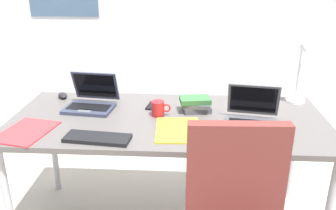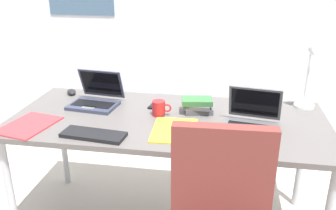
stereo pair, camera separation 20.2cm
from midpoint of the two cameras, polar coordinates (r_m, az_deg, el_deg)
wall_back at (r=2.99m, az=5.61°, el=16.31°), size 6.00×0.13×2.60m
desk at (r=2.08m, az=2.79°, el=-3.57°), size 1.80×0.80×0.74m
desk_lamp at (r=2.31m, az=23.94°, el=3.93°), size 0.12×0.18×0.40m
laptop_back_left at (r=2.25m, az=-8.93°, el=0.98°), size 0.31×0.30×0.21m
laptop_front_left at (r=1.98m, az=16.09°, el=-2.49°), size 0.32×0.29×0.21m
external_keyboard at (r=1.85m, az=-8.72°, el=-4.76°), size 0.34×0.15×0.02m
computer_mouse at (r=2.49m, az=-12.88°, el=2.01°), size 0.10×0.11×0.03m
cell_phone at (r=2.23m, az=0.71°, el=-0.05°), size 0.08×0.14×0.01m
pill_bottle at (r=1.76m, az=12.14°, el=-5.33°), size 0.04×0.04×0.08m
book_stack at (r=2.13m, az=7.47°, el=-0.13°), size 0.20×0.15×0.09m
paper_folder_back_left at (r=1.90m, az=4.08°, el=-4.09°), size 0.24×0.32×0.01m
paper_folder_mid_desk at (r=2.06m, az=-18.67°, el=-3.11°), size 0.29×0.35×0.01m
coffee_mug at (r=2.07m, az=1.35°, el=-0.56°), size 0.11×0.08×0.09m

